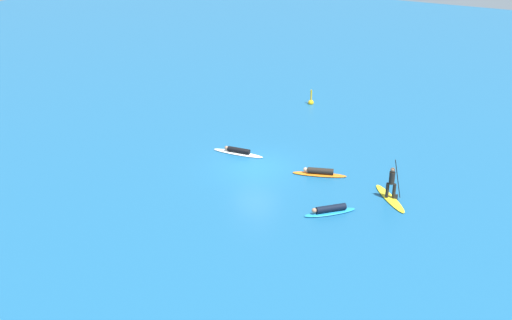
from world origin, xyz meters
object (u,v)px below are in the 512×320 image
at_px(surfer_on_blue_board, 330,210).
at_px(marker_buoy, 311,102).
at_px(surfer_on_white_board, 238,152).
at_px(surfer_on_yellow_board, 391,192).
at_px(surfer_on_orange_board, 319,173).

bearing_deg(surfer_on_blue_board, marker_buoy, -108.44).
bearing_deg(surfer_on_white_board, marker_buoy, -95.74).
relative_size(surfer_on_yellow_board, surfer_on_white_board, 0.83).
distance_m(surfer_on_yellow_board, surfer_on_orange_board, 4.49).
bearing_deg(surfer_on_orange_board, surfer_on_yellow_board, 149.79).
relative_size(surfer_on_blue_board, marker_buoy, 1.98).
xyz_separation_m(surfer_on_yellow_board, surfer_on_orange_board, (-4.41, 0.81, -0.28)).
relative_size(surfer_on_orange_board, marker_buoy, 2.53).
bearing_deg(marker_buoy, surfer_on_yellow_board, -49.48).
distance_m(surfer_on_white_board, marker_buoy, 10.70).
bearing_deg(surfer_on_orange_board, marker_buoy, -82.53).
xyz_separation_m(surfer_on_yellow_board, surfer_on_white_board, (-9.98, 1.11, -0.30)).
xyz_separation_m(surfer_on_blue_board, surfer_on_white_board, (-7.85, 4.07, -0.03)).
bearing_deg(surfer_on_orange_board, surfer_on_white_board, -22.96).
bearing_deg(marker_buoy, surfer_on_white_board, -89.40).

